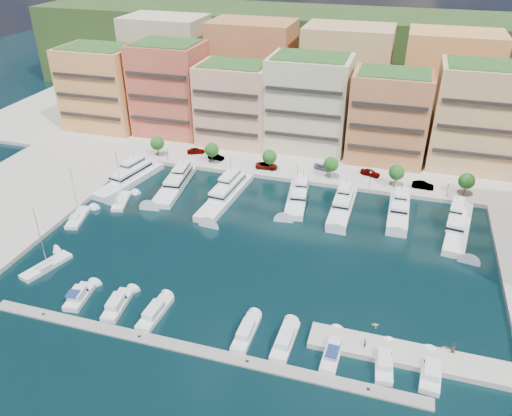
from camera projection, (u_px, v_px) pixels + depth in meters
The scene contains 54 objects.
ground at pixel (264, 248), 101.49m from camera, with size 400.00×400.00×0.00m, color black.
north_quay at pixel (319, 138), 152.89m from camera, with size 220.00×64.00×2.00m, color #9E998E.
hillside at pixel (342, 93), 192.69m from camera, with size 240.00×40.00×58.00m, color #253E19.
south_pontoon at pixel (192, 350), 77.36m from camera, with size 72.00×2.20×0.35m, color gray.
finger_pier at pixel (413, 359), 75.78m from camera, with size 32.00×5.00×2.00m, color #9E998E.
apartment_0 at pixel (102, 88), 152.69m from camera, with size 22.00×16.50×24.80m.
apartment_1 at pixel (170, 89), 148.37m from camera, with size 20.00×16.50×26.80m.
apartment_2 at pixel (235, 104), 142.49m from camera, with size 20.00×15.50×22.80m.
apartment_3 at pixel (308, 103), 138.18m from camera, with size 22.00×16.50×25.80m.
apartment_4 at pixel (389, 117), 131.54m from camera, with size 20.00×15.50×23.80m.
apartment_5 at pixel (478, 117), 126.98m from camera, with size 22.00×16.50×26.80m.
backblock_0 at pixel (168, 63), 168.51m from camera, with size 26.00×18.00×30.00m, color beige.
backblock_1 at pixel (252, 69), 161.05m from camera, with size 26.00×18.00×30.00m, color #B97C45.
backblock_2 at pixel (345, 77), 153.59m from camera, with size 26.00×18.00×30.00m, color tan.
backblock_3 at pixel (448, 85), 146.12m from camera, with size 26.00×18.00×30.00m, color #D8904F.
tree_0 at pixel (157, 143), 136.84m from camera, with size 3.80×3.80×5.65m.
tree_1 at pixel (212, 150), 132.86m from camera, with size 3.80×3.80×5.65m.
tree_2 at pixel (270, 157), 128.88m from camera, with size 3.80×3.80×5.65m.
tree_3 at pixel (331, 164), 124.90m from camera, with size 3.80×3.80×5.65m.
tree_4 at pixel (397, 172), 120.92m from camera, with size 3.80×3.80×5.65m.
tree_5 at pixel (467, 181), 116.94m from camera, with size 3.80×3.80×5.65m.
lamppost_0 at pixel (167, 151), 134.39m from camera, with size 0.30×0.30×4.20m.
lamppost_1 at pixel (230, 159), 129.92m from camera, with size 0.30×0.30×4.20m.
lamppost_2 at pixel (298, 168), 125.44m from camera, with size 0.30×0.30×4.20m.
lamppost_3 at pixel (370, 177), 120.96m from camera, with size 0.30×0.30×4.20m.
lamppost_4 at pixel (448, 187), 116.48m from camera, with size 0.30×0.30×4.20m.
yacht_0 at pixel (131, 177), 126.64m from camera, with size 9.16×22.49×7.30m.
yacht_1 at pixel (176, 183), 123.96m from camera, with size 7.13×21.49×7.30m.
yacht_2 at pixel (227, 193), 119.35m from camera, with size 6.76×24.40×7.30m.
yacht_3 at pixel (298, 196), 117.81m from camera, with size 6.37×17.58×7.30m.
yacht_4 at pixel (343, 205), 114.61m from camera, with size 4.78×18.69×7.30m.
yacht_5 at pixel (399, 210), 112.45m from camera, with size 4.42×16.10×7.30m.
yacht_6 at pixel (458, 224), 107.07m from camera, with size 7.35×22.39×7.30m.
cruiser_1 at pixel (79, 297), 87.44m from camera, with size 3.78×7.50×2.66m.
cruiser_2 at pixel (117, 305), 85.57m from camera, with size 3.59×8.42×2.55m.
cruiser_3 at pixel (155, 313), 83.80m from camera, with size 3.02×8.95×2.55m.
cruiser_5 at pixel (246, 333), 79.79m from camera, with size 2.65×8.77×2.55m.
cruiser_6 at pixel (285, 341), 78.20m from camera, with size 2.97×8.86×2.55m.
cruiser_7 at pixel (333, 352), 76.30m from camera, with size 2.78×9.03×2.66m.
cruiser_8 at pixel (384, 363), 74.43m from camera, with size 3.19×8.24×2.55m.
cruiser_9 at pixel (431, 373), 72.75m from camera, with size 3.40×7.99×2.55m.
sailboat_0 at pixel (46, 267), 95.40m from camera, with size 5.66×10.41×13.20m.
sailboat_1 at pixel (78, 218), 110.99m from camera, with size 4.95×9.53×13.20m.
sailboat_2 at pixel (121, 202), 117.42m from camera, with size 5.03×9.28×13.20m.
tender_1 at pixel (375, 324), 81.71m from camera, with size 1.16×1.35×0.71m, color beige.
tender_3 at pixel (446, 348), 77.16m from camera, with size 1.21×1.40×0.74m, color beige.
car_0 at pixel (196, 151), 139.63m from camera, with size 1.96×4.88×1.66m, color gray.
car_1 at pixel (216, 157), 136.15m from camera, with size 1.57×4.50×1.48m, color gray.
car_2 at pixel (267, 166), 131.11m from camera, with size 2.67×5.79×1.61m, color gray.
car_3 at pixel (323, 167), 130.56m from camera, with size 1.92×4.73×1.37m, color gray.
car_4 at pixel (370, 173), 127.47m from camera, with size 2.02×5.03×1.71m, color gray.
car_5 at pixel (423, 185), 121.42m from camera, with size 1.80×5.16×1.70m, color gray.
person_0 at pixel (365, 343), 76.17m from camera, with size 0.56×0.37×1.54m, color #242549.
person_1 at pixel (453, 348), 75.15m from camera, with size 0.86×0.67×1.77m, color brown.
Camera 1 is at (22.61, -80.71, 57.82)m, focal length 35.00 mm.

